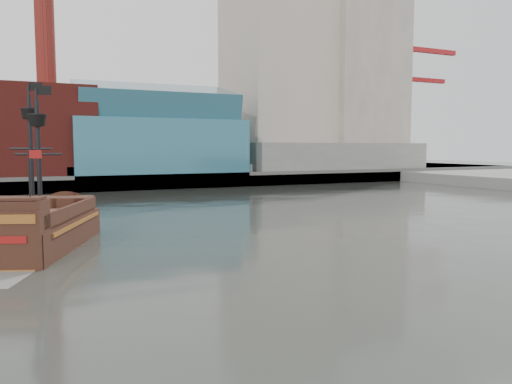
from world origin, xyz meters
TOP-DOWN VIEW (x-y plane):
  - ground at (0.00, 0.00)m, footprint 400.00×400.00m
  - promenade_far at (0.00, 92.00)m, footprint 220.00×60.00m
  - seawall at (0.00, 62.50)m, footprint 220.00×1.00m
  - skyline at (5.21, 84.56)m, footprint 149.00×45.00m
  - crane_a at (78.63, 82.00)m, footprint 22.50×4.00m
  - crane_b at (88.23, 92.00)m, footprint 19.10×4.00m
  - pirate_ship at (-11.53, 17.37)m, footprint 10.85×17.52m

SIDE VIEW (x-z plane):
  - ground at x=0.00m, z-range 0.00..0.00m
  - promenade_far at x=0.00m, z-range 0.00..2.00m
  - pirate_ship at x=-11.53m, z-range -5.17..7.45m
  - seawall at x=0.00m, z-range 0.00..2.60m
  - crane_b at x=88.23m, z-range 2.45..28.70m
  - crane_a at x=78.63m, z-range 2.99..35.24m
  - skyline at x=5.21m, z-range -6.45..55.55m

